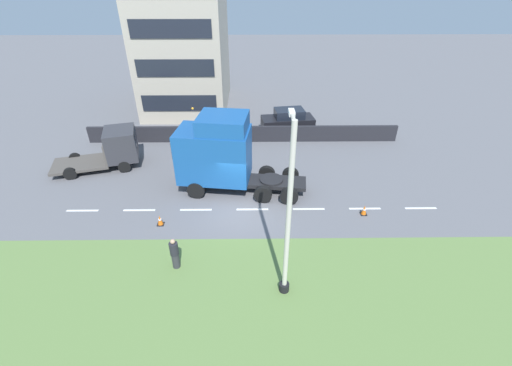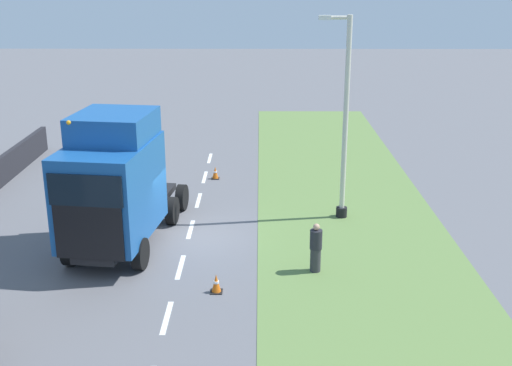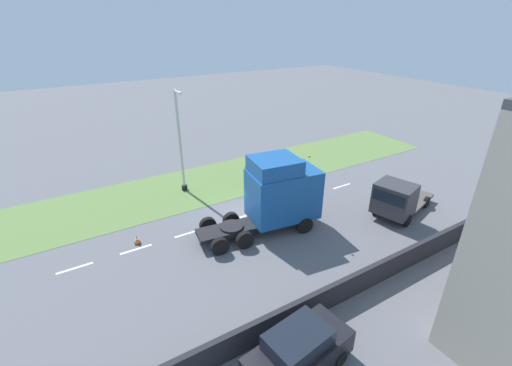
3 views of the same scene
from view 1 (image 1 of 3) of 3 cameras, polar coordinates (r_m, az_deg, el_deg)
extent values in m
plane|color=slate|center=(19.44, -2.67, -4.43)|extent=(120.00, 120.00, 0.00)
cube|color=#607F42|center=(15.06, -3.33, -18.16)|extent=(7.00, 44.00, 0.01)
cube|color=white|center=(21.66, 25.77, -3.80)|extent=(0.16, 1.80, 0.00)
cube|color=white|center=(20.45, 17.69, -4.08)|extent=(0.16, 1.80, 0.00)
cube|color=white|center=(19.69, 8.78, -4.30)|extent=(0.16, 1.80, 0.00)
cube|color=white|center=(19.43, -0.60, -4.42)|extent=(0.16, 1.80, 0.00)
cube|color=white|center=(19.69, -9.98, -4.41)|extent=(0.16, 1.80, 0.00)
cube|color=white|center=(20.46, -18.88, -4.31)|extent=(0.16, 1.80, 0.00)
cube|color=white|center=(21.68, -26.96, -4.12)|extent=(0.16, 1.80, 0.00)
cube|color=#232328|center=(26.93, -2.17, 8.17)|extent=(0.25, 24.00, 1.26)
cube|color=#B7AD99|center=(34.52, -11.64, 20.29)|extent=(10.34, 7.36, 9.63)
cube|color=#1E232D|center=(30.32, -12.65, 12.86)|extent=(0.08, 6.26, 1.35)
cube|color=#1E232D|center=(29.53, -13.33, 18.14)|extent=(0.08, 6.26, 1.35)
cube|color=#1E232D|center=(29.00, -14.10, 23.65)|extent=(0.08, 6.26, 1.35)
cube|color=black|center=(20.78, -2.12, 0.47)|extent=(2.36, 7.66, 0.24)
cube|color=#195199|center=(20.27, -6.98, 4.73)|extent=(3.05, 4.44, 3.07)
cube|color=black|center=(21.15, -12.43, 3.34)|extent=(2.15, 0.34, 1.72)
cube|color=black|center=(20.55, -12.86, 6.64)|extent=(2.27, 0.35, 0.98)
cube|color=#195199|center=(19.31, -5.54, 9.88)|extent=(2.74, 2.98, 0.90)
sphere|color=orange|center=(20.21, -10.52, 12.10)|extent=(0.14, 0.14, 0.14)
cylinder|color=black|center=(20.52, 2.56, 0.60)|extent=(1.57, 1.57, 0.12)
cylinder|color=black|center=(20.43, -9.94, -1.15)|extent=(0.45, 1.07, 1.04)
cylinder|color=black|center=(22.34, -8.38, 2.13)|extent=(0.45, 1.07, 1.04)
cylinder|color=black|center=(19.74, 1.17, -1.91)|extent=(0.45, 1.07, 1.04)
cylinder|color=black|center=(21.71, 1.79, 1.54)|extent=(0.45, 1.07, 1.04)
cylinder|color=black|center=(19.69, 5.55, -2.19)|extent=(0.45, 1.07, 1.04)
cylinder|color=black|center=(21.66, 5.77, 1.29)|extent=(0.45, 1.07, 1.04)
cube|color=#333338|center=(24.82, -21.54, 6.09)|extent=(2.73, 2.48, 2.01)
cube|color=black|center=(24.57, -19.44, 7.30)|extent=(1.96, 0.58, 0.72)
cube|color=#4C4742|center=(25.75, -27.11, 2.89)|extent=(3.17, 4.08, 0.18)
cube|color=#4C4742|center=(25.08, -23.69, 5.10)|extent=(2.24, 0.71, 1.40)
cylinder|color=black|center=(26.28, -20.94, 4.76)|extent=(0.44, 0.84, 0.80)
cylinder|color=black|center=(24.38, -21.09, 2.56)|extent=(0.44, 0.84, 0.80)
cylinder|color=black|center=(26.85, -27.92, 3.60)|extent=(0.44, 0.84, 0.80)
cylinder|color=black|center=(24.99, -28.58, 1.36)|extent=(0.44, 0.84, 0.80)
cube|color=black|center=(28.62, 5.27, 9.88)|extent=(2.38, 4.41, 1.02)
cube|color=black|center=(28.33, 5.57, 11.48)|extent=(1.86, 2.50, 0.68)
cylinder|color=black|center=(27.74, 2.85, 8.20)|extent=(0.28, 0.66, 0.64)
cylinder|color=black|center=(29.32, 2.21, 9.58)|extent=(0.28, 0.66, 0.64)
cylinder|color=black|center=(28.36, 8.33, 8.44)|extent=(0.28, 0.66, 0.64)
cylinder|color=black|center=(29.90, 7.44, 9.79)|extent=(0.28, 0.66, 0.64)
cylinder|color=black|center=(15.10, 4.71, -16.90)|extent=(0.43, 0.43, 0.40)
cylinder|color=beige|center=(12.59, 5.43, -6.00)|extent=(0.19, 0.19, 7.66)
cylinder|color=beige|center=(11.12, 6.20, 10.79)|extent=(0.90, 0.14, 0.14)
cube|color=silver|center=(11.54, 5.97, 11.61)|extent=(0.44, 0.20, 0.16)
cylinder|color=#333338|center=(16.25, -13.22, -12.43)|extent=(0.34, 0.34, 0.79)
cylinder|color=#26262D|center=(15.77, -13.53, -10.60)|extent=(0.39, 0.39, 0.63)
sphere|color=tan|center=(15.50, -13.73, -9.45)|extent=(0.21, 0.21, 0.21)
cube|color=black|center=(19.06, -15.59, -6.62)|extent=(0.36, 0.36, 0.03)
cone|color=orange|center=(18.88, -15.72, -5.93)|extent=(0.28, 0.28, 0.55)
cylinder|color=white|center=(18.86, -15.73, -5.87)|extent=(0.17, 0.17, 0.07)
cube|color=black|center=(19.98, 17.46, -4.94)|extent=(0.36, 0.36, 0.03)
cone|color=orange|center=(19.81, 17.59, -4.27)|extent=(0.28, 0.28, 0.55)
cylinder|color=white|center=(19.80, 17.61, -4.20)|extent=(0.17, 0.17, 0.07)
camera|label=2|loc=(25.76, -61.37, 10.47)|focal=45.00mm
camera|label=3|loc=(34.05, 16.69, 31.83)|focal=24.00mm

